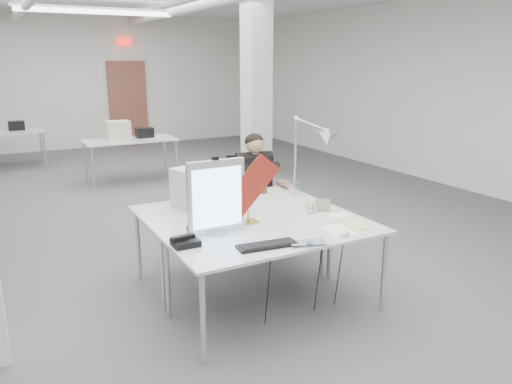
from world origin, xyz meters
TOP-DOWN VIEW (x-y plane):
  - room_shell at (0.04, 0.13)m, footprint 10.04×14.04m
  - desk_main at (0.00, -2.50)m, footprint 1.80×0.90m
  - desk_second at (0.00, -1.60)m, footprint 1.80×0.90m
  - bg_desk_a at (0.20, 3.00)m, footprint 1.60×0.80m
  - bg_desk_b at (-1.80, 5.20)m, footprint 1.60×0.80m
  - office_chair at (0.61, -0.90)m, footprint 0.57×0.57m
  - seated_person at (0.61, -0.95)m, footprint 0.51×0.60m
  - monitor at (-0.45, -2.27)m, footprint 0.50×0.05m
  - pennant at (-0.15, -2.30)m, footprint 0.51×0.12m
  - keyboard at (-0.24, -2.74)m, footprint 0.48×0.21m
  - laptop at (0.05, -2.89)m, footprint 0.33×0.26m
  - mouse at (0.43, -2.84)m, footprint 0.09×0.07m
  - bankers_lamp at (-0.10, -2.16)m, footprint 0.31×0.21m
  - desk_phone at (-0.78, -2.42)m, footprint 0.20×0.18m
  - picture_frame_left at (-0.64, -2.24)m, footprint 0.13×0.06m
  - picture_frame_right at (0.69, -2.18)m, footprint 0.15×0.09m
  - desk_clock at (0.55, -2.19)m, footprint 0.11×0.06m
  - paper_stack_a at (0.47, -2.71)m, footprint 0.24×0.33m
  - paper_stack_b at (0.68, -2.67)m, footprint 0.20×0.26m
  - paper_stack_c at (0.74, -2.37)m, footprint 0.22×0.17m
  - beige_monitor at (-0.30, -1.50)m, footprint 0.50×0.49m
  - architect_lamp at (0.80, -1.77)m, footprint 0.28×0.78m

SIDE VIEW (x-z plane):
  - office_chair at x=0.61m, z-range 0.00..1.02m
  - desk_main at x=0.00m, z-range 0.73..0.75m
  - desk_second at x=0.00m, z-range 0.73..0.75m
  - bg_desk_a at x=0.20m, z-range 0.73..0.75m
  - bg_desk_b at x=-1.80m, z-range 0.73..0.75m
  - paper_stack_c at x=0.74m, z-range 0.76..0.76m
  - paper_stack_a at x=0.47m, z-range 0.76..0.76m
  - paper_stack_b at x=0.68m, z-range 0.76..0.76m
  - laptop at x=0.05m, z-range 0.76..0.78m
  - keyboard at x=-0.24m, z-range 0.76..0.78m
  - mouse at x=0.43m, z-range 0.76..0.79m
  - desk_phone at x=-0.78m, z-range 0.76..0.80m
  - picture_frame_left at x=-0.64m, z-range 0.75..0.85m
  - desk_clock at x=0.55m, z-range 0.75..0.86m
  - picture_frame_right at x=0.69m, z-range 0.75..0.87m
  - seated_person at x=0.61m, z-range 0.49..1.31m
  - bankers_lamp at x=-0.10m, z-range 0.75..1.08m
  - beige_monitor at x=-0.30m, z-range 0.76..1.14m
  - monitor at x=-0.45m, z-range 0.75..1.37m
  - pennant at x=-0.15m, z-range 0.85..1.40m
  - architect_lamp at x=0.80m, z-range 0.75..1.75m
  - room_shell at x=0.04m, z-range 0.07..3.31m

